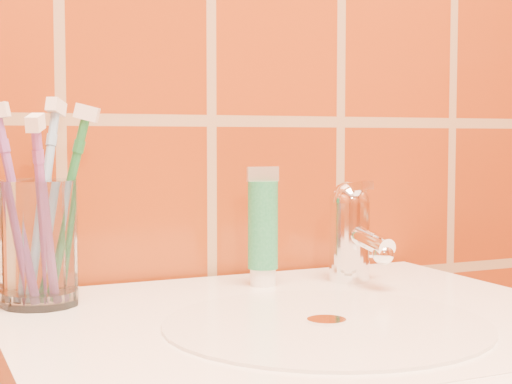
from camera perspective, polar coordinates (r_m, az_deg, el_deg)
name	(u,v)px	position (r m, az deg, el deg)	size (l,w,h in m)	color
glass_tumbler	(39,243)	(0.83, -15.48, -3.59)	(0.08, 0.08, 0.13)	white
toothpaste_tube	(263,230)	(0.90, 0.51, -2.80)	(0.04, 0.03, 0.14)	white
faucet	(352,228)	(0.94, 6.96, -2.64)	(0.05, 0.11, 0.12)	white
toothbrush_0	(17,207)	(0.82, -16.99, -1.06)	(0.06, 0.04, 0.21)	#7C499D
toothbrush_1	(65,206)	(0.83, -13.74, -0.98)	(0.07, 0.04, 0.21)	#1D7036
toothbrush_2	(44,200)	(0.85, -15.17, -0.59)	(0.06, 0.07, 0.22)	#7DACDF
toothbrush_3	(43,214)	(0.80, -15.21, -1.56)	(0.04, 0.06, 0.20)	#894696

